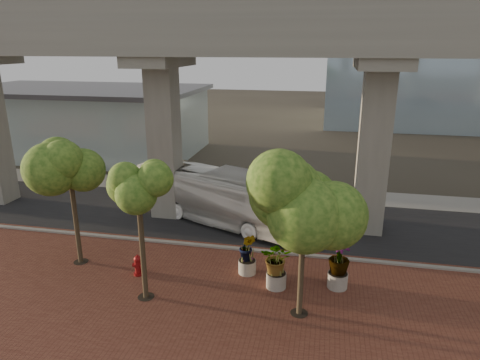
# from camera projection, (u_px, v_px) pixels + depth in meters

# --- Properties ---
(ground) EXTENTS (160.00, 160.00, 0.00)m
(ground) POSITION_uv_depth(u_px,v_px,m) (257.00, 236.00, 23.87)
(ground) COLOR #352F26
(ground) RESTS_ON ground
(brick_plaza) EXTENTS (70.00, 13.00, 0.06)m
(brick_plaza) POSITION_uv_depth(u_px,v_px,m) (223.00, 322.00, 16.39)
(brick_plaza) COLOR brown
(brick_plaza) RESTS_ON ground
(asphalt_road) EXTENTS (90.00, 8.00, 0.04)m
(asphalt_road) POSITION_uv_depth(u_px,v_px,m) (263.00, 221.00, 25.73)
(asphalt_road) COLOR black
(asphalt_road) RESTS_ON ground
(curb_strip) EXTENTS (70.00, 0.25, 0.16)m
(curb_strip) POSITION_uv_depth(u_px,v_px,m) (251.00, 250.00, 21.98)
(curb_strip) COLOR gray
(curb_strip) RESTS_ON ground
(far_sidewalk) EXTENTS (90.00, 3.00, 0.06)m
(far_sidewalk) POSITION_uv_depth(u_px,v_px,m) (274.00, 192.00, 30.87)
(far_sidewalk) COLOR gray
(far_sidewalk) RESTS_ON ground
(transit_viaduct) EXTENTS (72.00, 5.60, 12.40)m
(transit_viaduct) POSITION_uv_depth(u_px,v_px,m) (265.00, 100.00, 23.54)
(transit_viaduct) COLOR gray
(transit_viaduct) RESTS_ON ground
(station_pavilion) EXTENTS (23.00, 13.00, 6.30)m
(station_pavilion) POSITION_uv_depth(u_px,v_px,m) (83.00, 120.00, 41.70)
(station_pavilion) COLOR silver
(station_pavilion) RESTS_ON ground
(transit_bus) EXTENTS (11.64, 7.00, 3.21)m
(transit_bus) POSITION_uv_depth(u_px,v_px,m) (218.00, 196.00, 25.36)
(transit_bus) COLOR white
(transit_bus) RESTS_ON ground
(fire_hydrant) EXTENTS (0.50, 0.45, 1.00)m
(fire_hydrant) POSITION_uv_depth(u_px,v_px,m) (138.00, 265.00, 19.57)
(fire_hydrant) COLOR maroon
(fire_hydrant) RESTS_ON ground
(planter_front) EXTENTS (1.95, 1.95, 2.14)m
(planter_front) POSITION_uv_depth(u_px,v_px,m) (277.00, 260.00, 18.31)
(planter_front) COLOR gray
(planter_front) RESTS_ON ground
(planter_right) EXTENTS (2.15, 2.15, 2.29)m
(planter_right) POSITION_uv_depth(u_px,v_px,m) (339.00, 259.00, 18.27)
(planter_right) COLOR gray
(planter_right) RESTS_ON ground
(planter_left) EXTENTS (1.81, 1.81, 2.00)m
(planter_left) POSITION_uv_depth(u_px,v_px,m) (247.00, 249.00, 19.50)
(planter_left) COLOR gray
(planter_left) RESTS_ON ground
(street_tree_far_west) EXTENTS (3.84, 3.84, 6.92)m
(street_tree_far_west) POSITION_uv_depth(u_px,v_px,m) (68.00, 160.00, 19.32)
(street_tree_far_west) COLOR #483C29
(street_tree_far_west) RESTS_ON ground
(street_tree_near_west) EXTENTS (3.06, 3.06, 6.20)m
(street_tree_near_west) POSITION_uv_depth(u_px,v_px,m) (138.00, 189.00, 16.52)
(street_tree_near_west) COLOR #483C29
(street_tree_near_west) RESTS_ON ground
(street_tree_near_east) EXTENTS (4.31, 4.31, 6.86)m
(street_tree_near_east) POSITION_uv_depth(u_px,v_px,m) (305.00, 197.00, 15.40)
(street_tree_near_east) COLOR #483C29
(street_tree_near_east) RESTS_ON ground
(streetlamp_west) EXTENTS (0.40, 1.16, 7.99)m
(streetlamp_west) POSITION_uv_depth(u_px,v_px,m) (162.00, 129.00, 29.46)
(streetlamp_west) COLOR #29292D
(streetlamp_west) RESTS_ON ground
(streetlamp_east) EXTENTS (0.41, 1.20, 8.26)m
(streetlamp_east) POSITION_uv_depth(u_px,v_px,m) (380.00, 136.00, 26.16)
(streetlamp_east) COLOR #2B2B30
(streetlamp_east) RESTS_ON ground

